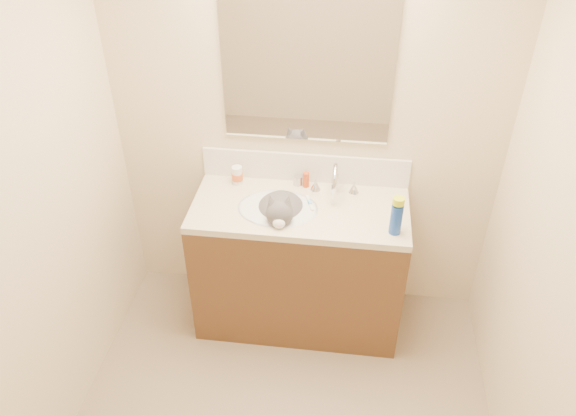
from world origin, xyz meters
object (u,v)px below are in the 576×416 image
(silver_jar, at_px, (298,180))
(spray_can, at_px, (396,219))
(basin, at_px, (278,218))
(amber_bottle, at_px, (306,180))
(vanity_cabinet, at_px, (299,267))
(faucet, at_px, (335,182))
(cat, at_px, (281,213))
(pill_bottle, at_px, (237,175))

(silver_jar, height_order, spray_can, spray_can)
(basin, relative_size, amber_bottle, 4.84)
(vanity_cabinet, bearing_deg, faucet, 37.29)
(amber_bottle, bearing_deg, silver_jar, 166.10)
(vanity_cabinet, xyz_separation_m, amber_bottle, (0.01, 0.20, 0.50))
(vanity_cabinet, height_order, cat, cat)
(silver_jar, bearing_deg, amber_bottle, -13.90)
(vanity_cabinet, height_order, amber_bottle, amber_bottle)
(pill_bottle, bearing_deg, spray_can, -21.44)
(faucet, relative_size, spray_can, 1.65)
(vanity_cabinet, xyz_separation_m, faucet, (0.18, 0.14, 0.54))
(basin, bearing_deg, faucet, 29.12)
(faucet, xyz_separation_m, pill_bottle, (-0.57, 0.05, -0.03))
(cat, bearing_deg, spray_can, -17.82)
(silver_jar, bearing_deg, spray_can, -34.86)
(amber_bottle, bearing_deg, spray_can, -36.47)
(cat, height_order, pill_bottle, cat)
(pill_bottle, xyz_separation_m, amber_bottle, (0.40, 0.02, -0.01))
(faucet, bearing_deg, silver_jar, 160.04)
(basin, bearing_deg, amber_bottle, 60.53)
(cat, distance_m, amber_bottle, 0.27)
(cat, distance_m, spray_can, 0.64)
(silver_jar, relative_size, amber_bottle, 0.62)
(amber_bottle, bearing_deg, pill_bottle, -177.71)
(cat, bearing_deg, silver_jar, 69.32)
(vanity_cabinet, xyz_separation_m, spray_can, (0.51, -0.17, 0.53))
(faucet, distance_m, cat, 0.35)
(basin, relative_size, silver_jar, 7.75)
(faucet, bearing_deg, basin, -150.88)
(cat, height_order, silver_jar, cat)
(pill_bottle, relative_size, silver_jar, 1.88)
(silver_jar, height_order, amber_bottle, amber_bottle)
(vanity_cabinet, xyz_separation_m, cat, (-0.10, -0.03, 0.42))
(faucet, height_order, amber_bottle, faucet)
(vanity_cabinet, distance_m, amber_bottle, 0.54)
(faucet, distance_m, pill_bottle, 0.57)
(basin, bearing_deg, silver_jar, 71.01)
(vanity_cabinet, relative_size, basin, 2.67)
(silver_jar, bearing_deg, pill_bottle, -175.49)
(silver_jar, bearing_deg, faucet, -19.96)
(spray_can, bearing_deg, faucet, 137.59)
(silver_jar, bearing_deg, basin, -108.99)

